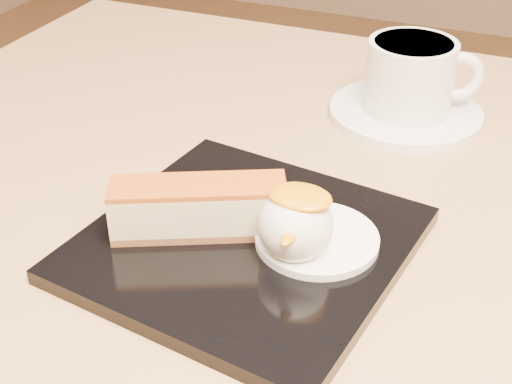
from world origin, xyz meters
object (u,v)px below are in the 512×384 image
at_px(coffee_cup, 412,75).
at_px(dessert_plate, 246,244).
at_px(table, 240,337).
at_px(saucer, 405,113).
at_px(cheesecake, 198,208).
at_px(ice_cream_scoop, 296,225).

bearing_deg(coffee_cup, dessert_plate, -125.50).
height_order(table, coffee_cup, coffee_cup).
height_order(table, saucer, saucer).
bearing_deg(saucer, dessert_plate, -103.14).
relative_size(table, cheesecake, 6.18).
xyz_separation_m(dessert_plate, cheesecake, (-0.04, -0.00, 0.03)).
xyz_separation_m(cheesecake, coffee_cup, (0.10, 0.27, 0.01)).
bearing_deg(dessert_plate, coffee_cup, 76.49).
height_order(cheesecake, coffee_cup, coffee_cup).
distance_m(ice_cream_scoop, coffee_cup, 0.27).
distance_m(table, ice_cream_scoop, 0.22).
relative_size(ice_cream_scoop, coffee_cup, 0.48).
relative_size(cheesecake, saucer, 0.86).
height_order(table, dessert_plate, dessert_plate).
relative_size(dessert_plate, cheesecake, 1.70).
relative_size(table, ice_cream_scoop, 15.15).
height_order(dessert_plate, coffee_cup, coffee_cup).
bearing_deg(coffee_cup, ice_cream_scoop, -116.87).
bearing_deg(table, dessert_plate, -61.19).
distance_m(dessert_plate, coffee_cup, 0.27).
distance_m(cheesecake, ice_cream_scoop, 0.08).
xyz_separation_m(cheesecake, saucer, (0.10, 0.27, -0.03)).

